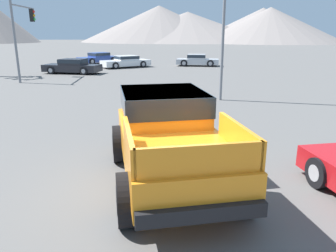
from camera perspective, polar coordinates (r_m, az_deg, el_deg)
name	(u,v)px	position (r m, az deg, el deg)	size (l,w,h in m)	color
ground_plane	(164,175)	(7.80, -0.66, -8.53)	(320.00, 320.00, 0.00)	#5B5956
orange_pickup_truck	(168,132)	(7.35, -0.01, -0.99)	(2.92, 5.30, 1.92)	orange
parked_car_white	(126,61)	(32.40, -7.34, 11.10)	(4.91, 3.76, 1.12)	white
parked_car_dark	(72,66)	(28.37, -16.31, 9.99)	(4.87, 2.87, 1.19)	#232328
parked_car_blue	(99,58)	(37.31, -12.01, 11.54)	(4.46, 4.30, 1.16)	#334C9E
parked_car_silver	(197,60)	(33.73, 5.12, 11.39)	(4.45, 2.57, 1.16)	#B7BABF
traffic_light_main	(23,26)	(25.68, -23.90, 15.69)	(0.38, 4.36, 5.23)	slate
distant_mountain_range	(184,24)	(126.08, 2.85, 17.29)	(145.16, 69.91, 15.96)	gray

